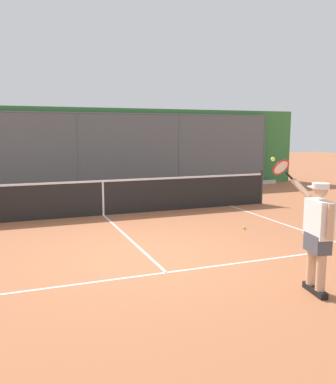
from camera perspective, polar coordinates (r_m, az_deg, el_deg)
name	(u,v)px	position (r m, az deg, el deg)	size (l,w,h in m)	color
ground_plane	(149,256)	(7.47, -2.77, -9.05)	(60.00, 60.00, 0.00)	#A8603D
court_line_markings	(174,279)	(6.37, 0.81, -12.19)	(7.89, 8.85, 0.01)	white
fence_backdrop	(75,150)	(15.81, -12.95, 5.78)	(19.03, 1.37, 3.14)	#565B60
tennis_net	(103,197)	(11.07, -9.15, -0.74)	(10.14, 0.09, 1.07)	#2D2D2D
tennis_player	(317,230)	(5.97, 20.27, -5.05)	(0.34, 1.36, 1.86)	black
tennis_ball_by_sideline	(244,228)	(9.63, 10.70, -4.97)	(0.07, 0.07, 0.07)	#C1D138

